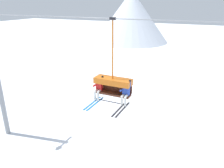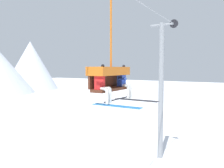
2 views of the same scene
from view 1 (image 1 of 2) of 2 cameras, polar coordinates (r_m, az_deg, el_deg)
name	(u,v)px [view 1 (image 1 of 2)]	position (r m, az deg, el deg)	size (l,w,h in m)	color
ground_plane	(92,161)	(15.52, -5.14, -19.43)	(200.00, 200.00, 0.00)	white
mountain_peak_west	(131,17)	(58.82, 5.07, 17.11)	(19.22, 19.22, 12.67)	silver
lift_cable	(96,18)	(10.70, -4.11, 16.81)	(19.74, 0.05, 0.05)	gray
chairlift_chair	(113,83)	(11.05, 0.32, 0.33)	(1.92, 0.74, 4.10)	#512819
skier_red	(98,88)	(11.30, -3.57, -0.98)	(0.48, 1.70, 1.34)	red
skier_blue	(125,93)	(10.71, 3.50, -2.24)	(0.48, 1.70, 1.34)	#2847B7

